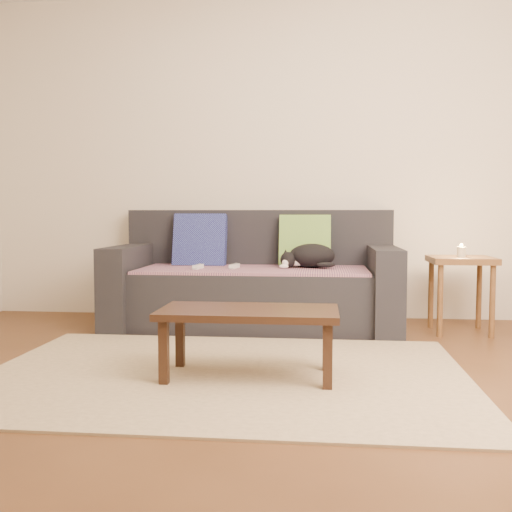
# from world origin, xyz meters

# --- Properties ---
(ground) EXTENTS (4.50, 4.50, 0.00)m
(ground) POSITION_xyz_m (0.00, 0.00, 0.00)
(ground) COLOR brown
(ground) RESTS_ON ground
(back_wall) EXTENTS (4.50, 0.04, 2.60)m
(back_wall) POSITION_xyz_m (0.00, 2.00, 1.30)
(back_wall) COLOR beige
(back_wall) RESTS_ON ground
(sofa) EXTENTS (2.10, 0.94, 0.87)m
(sofa) POSITION_xyz_m (0.00, 1.57, 0.31)
(sofa) COLOR #232328
(sofa) RESTS_ON ground
(throw_blanket) EXTENTS (1.66, 0.74, 0.02)m
(throw_blanket) POSITION_xyz_m (0.00, 1.48, 0.43)
(throw_blanket) COLOR #502D55
(throw_blanket) RESTS_ON sofa
(cushion_navy) EXTENTS (0.41, 0.20, 0.42)m
(cushion_navy) POSITION_xyz_m (-0.45, 1.74, 0.63)
(cushion_navy) COLOR #171354
(cushion_navy) RESTS_ON throw_blanket
(cushion_green) EXTENTS (0.39, 0.19, 0.41)m
(cushion_green) POSITION_xyz_m (0.37, 1.74, 0.63)
(cushion_green) COLOR #0C4F4B
(cushion_green) RESTS_ON throw_blanket
(cat) EXTENTS (0.45, 0.34, 0.18)m
(cat) POSITION_xyz_m (0.41, 1.57, 0.53)
(cat) COLOR black
(cat) RESTS_ON throw_blanket
(wii_remote_a) EXTENTS (0.06, 0.15, 0.03)m
(wii_remote_a) POSITION_xyz_m (-0.40, 1.39, 0.46)
(wii_remote_a) COLOR white
(wii_remote_a) RESTS_ON throw_blanket
(wii_remote_b) EXTENTS (0.06, 0.15, 0.03)m
(wii_remote_b) POSITION_xyz_m (-0.14, 1.47, 0.46)
(wii_remote_b) COLOR white
(wii_remote_b) RESTS_ON throw_blanket
(side_table) EXTENTS (0.43, 0.43, 0.54)m
(side_table) POSITION_xyz_m (1.48, 1.45, 0.44)
(side_table) COLOR brown
(side_table) RESTS_ON ground
(candle) EXTENTS (0.06, 0.06, 0.09)m
(candle) POSITION_xyz_m (1.48, 1.45, 0.57)
(candle) COLOR beige
(candle) RESTS_ON side_table
(rug) EXTENTS (2.50, 1.80, 0.01)m
(rug) POSITION_xyz_m (0.00, 0.15, 0.01)
(rug) COLOR tan
(rug) RESTS_ON ground
(coffee_table) EXTENTS (0.90, 0.45, 0.36)m
(coffee_table) POSITION_xyz_m (0.13, 0.10, 0.31)
(coffee_table) COLOR black
(coffee_table) RESTS_ON rug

